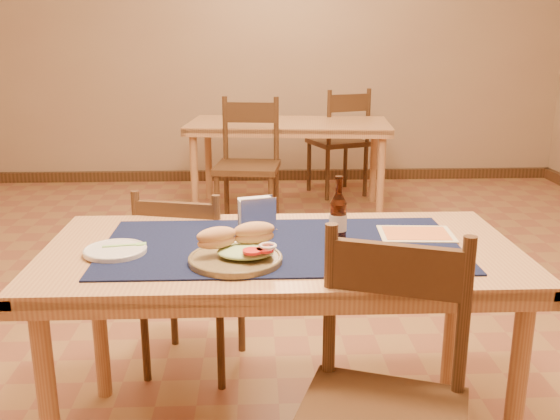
{
  "coord_description": "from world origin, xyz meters",
  "views": [
    {
      "loc": [
        -0.09,
        -2.8,
        1.44
      ],
      "look_at": [
        0.0,
        -0.7,
        0.85
      ],
      "focal_mm": 40.0,
      "sensor_mm": 36.0,
      "label": 1
    }
  ],
  "objects_px": {
    "main_table": "(281,269)",
    "back_table": "(289,132)",
    "napkin_holder": "(257,215)",
    "beer_bottle": "(338,217)",
    "chair_main_near": "(383,407)",
    "sandwich_plate": "(238,252)",
    "chair_main_far": "(190,277)"
  },
  "relations": [
    {
      "from": "main_table",
      "to": "sandwich_plate",
      "type": "relative_size",
      "value": 5.4
    },
    {
      "from": "chair_main_near",
      "to": "back_table",
      "type": "bearing_deg",
      "value": 90.73
    },
    {
      "from": "napkin_holder",
      "to": "main_table",
      "type": "bearing_deg",
      "value": -63.18
    },
    {
      "from": "main_table",
      "to": "napkin_holder",
      "type": "distance_m",
      "value": 0.23
    },
    {
      "from": "back_table",
      "to": "beer_bottle",
      "type": "xyz_separation_m",
      "value": [
        -0.0,
        -3.11,
        0.17
      ]
    },
    {
      "from": "chair_main_far",
      "to": "chair_main_near",
      "type": "xyz_separation_m",
      "value": [
        0.62,
        -1.07,
        0.05
      ]
    },
    {
      "from": "back_table",
      "to": "sandwich_plate",
      "type": "bearing_deg",
      "value": -95.95
    },
    {
      "from": "main_table",
      "to": "sandwich_plate",
      "type": "bearing_deg",
      "value": -132.92
    },
    {
      "from": "beer_bottle",
      "to": "main_table",
      "type": "bearing_deg",
      "value": -169.54
    },
    {
      "from": "main_table",
      "to": "back_table",
      "type": "height_order",
      "value": "same"
    },
    {
      "from": "chair_main_near",
      "to": "sandwich_plate",
      "type": "height_order",
      "value": "chair_main_near"
    },
    {
      "from": "chair_main_far",
      "to": "napkin_holder",
      "type": "height_order",
      "value": "napkin_holder"
    },
    {
      "from": "back_table",
      "to": "napkin_holder",
      "type": "relative_size",
      "value": 11.45
    },
    {
      "from": "napkin_holder",
      "to": "sandwich_plate",
      "type": "bearing_deg",
      "value": -101.17
    },
    {
      "from": "sandwich_plate",
      "to": "napkin_holder",
      "type": "relative_size",
      "value": 1.98
    },
    {
      "from": "chair_main_far",
      "to": "chair_main_near",
      "type": "height_order",
      "value": "chair_main_near"
    },
    {
      "from": "chair_main_far",
      "to": "napkin_holder",
      "type": "xyz_separation_m",
      "value": [
        0.29,
        -0.35,
        0.37
      ]
    },
    {
      "from": "sandwich_plate",
      "to": "beer_bottle",
      "type": "xyz_separation_m",
      "value": [
        0.34,
        0.19,
        0.05
      ]
    },
    {
      "from": "chair_main_far",
      "to": "beer_bottle",
      "type": "distance_m",
      "value": 0.84
    },
    {
      "from": "main_table",
      "to": "sandwich_plate",
      "type": "height_order",
      "value": "sandwich_plate"
    },
    {
      "from": "chair_main_far",
      "to": "chair_main_near",
      "type": "relative_size",
      "value": 0.9
    },
    {
      "from": "beer_bottle",
      "to": "chair_main_near",
      "type": "bearing_deg",
      "value": -85.07
    },
    {
      "from": "chair_main_far",
      "to": "beer_bottle",
      "type": "bearing_deg",
      "value": -39.89
    },
    {
      "from": "chair_main_near",
      "to": "sandwich_plate",
      "type": "relative_size",
      "value": 3.16
    },
    {
      "from": "chair_main_far",
      "to": "napkin_holder",
      "type": "distance_m",
      "value": 0.59
    },
    {
      "from": "main_table",
      "to": "beer_bottle",
      "type": "relative_size",
      "value": 7.02
    },
    {
      "from": "back_table",
      "to": "napkin_holder",
      "type": "xyz_separation_m",
      "value": [
        -0.28,
        -2.98,
        0.15
      ]
    },
    {
      "from": "main_table",
      "to": "back_table",
      "type": "xyz_separation_m",
      "value": [
        0.2,
        3.14,
        0.0
      ]
    },
    {
      "from": "back_table",
      "to": "napkin_holder",
      "type": "distance_m",
      "value": 3.0
    },
    {
      "from": "back_table",
      "to": "napkin_holder",
      "type": "bearing_deg",
      "value": -95.4
    },
    {
      "from": "chair_main_near",
      "to": "napkin_holder",
      "type": "relative_size",
      "value": 6.25
    },
    {
      "from": "napkin_holder",
      "to": "beer_bottle",
      "type": "bearing_deg",
      "value": -24.01
    }
  ]
}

